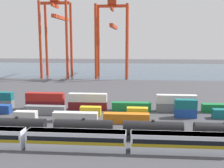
{
  "coord_description": "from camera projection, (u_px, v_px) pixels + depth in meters",
  "views": [
    {
      "loc": [
        13.51,
        -71.35,
        21.73
      ],
      "look_at": [
        6.14,
        18.34,
        7.42
      ],
      "focal_mm": 44.33,
      "sensor_mm": 36.0,
      "label": 1
    }
  ],
  "objects": [
    {
      "name": "shipping_container_12",
      "position": [
        4.0,
        104.0,
        89.38
      ],
      "size": [
        6.04,
        2.44,
        2.6
      ],
      "primitive_type": "cube",
      "color": "slate",
      "rests_on": "ground_plane"
    },
    {
      "name": "shipping_container_5",
      "position": [
        45.0,
        110.0,
        81.64
      ],
      "size": [
        12.1,
        2.44,
        2.6
      ],
      "primitive_type": "cube",
      "color": "slate",
      "rests_on": "ground_plane"
    },
    {
      "name": "shipping_container_9",
      "position": [
        186.0,
        104.0,
        77.93
      ],
      "size": [
        6.04,
        2.44,
        2.6
      ],
      "primitive_type": "cube",
      "color": "#146066",
      "rests_on": "shipping_container_8"
    },
    {
      "name": "shipping_container_18",
      "position": [
        131.0,
        106.0,
        86.04
      ],
      "size": [
        12.1,
        2.44,
        2.6
      ],
      "primitive_type": "cube",
      "color": "#197538",
      "rests_on": "ground_plane"
    },
    {
      "name": "shipping_container_3",
      "position": [
        126.0,
        118.0,
        73.22
      ],
      "size": [
        12.1,
        2.44,
        2.6
      ],
      "primitive_type": "cube",
      "color": "orange",
      "rests_on": "ground_plane"
    },
    {
      "name": "shipping_container_15",
      "position": [
        45.0,
        97.0,
        87.86
      ],
      "size": [
        12.1,
        2.44,
        2.6
      ],
      "primitive_type": "cube",
      "color": "#AD211C",
      "rests_on": "shipping_container_14"
    },
    {
      "name": "shipping_container_8",
      "position": [
        185.0,
        113.0,
        78.34
      ],
      "size": [
        6.04,
        2.44,
        2.6
      ],
      "primitive_type": "cube",
      "color": "#1C4299",
      "rests_on": "ground_plane"
    },
    {
      "name": "passenger_train",
      "position": [
        76.0,
        139.0,
        55.24
      ],
      "size": [
        61.54,
        3.14,
        3.9
      ],
      "color": "silver",
      "rests_on": "ground_plane"
    },
    {
      "name": "gantry_crane_central",
      "position": [
        113.0,
        31.0,
        161.22
      ],
      "size": [
        18.9,
        41.72,
        44.71
      ],
      "color": "red",
      "rests_on": "ground_plane"
    },
    {
      "name": "shipping_container_13",
      "position": [
        3.0,
        96.0,
        88.97
      ],
      "size": [
        6.04,
        2.44,
        2.6
      ],
      "primitive_type": "cube",
      "color": "#146066",
      "rests_on": "shipping_container_12"
    },
    {
      "name": "gantry_crane_west",
      "position": [
        57.0,
        28.0,
        162.38
      ],
      "size": [
        16.93,
        34.61,
        46.71
      ],
      "color": "red",
      "rests_on": "ground_plane"
    },
    {
      "name": "freight_tank_row",
      "position": [
        84.0,
        128.0,
        62.22
      ],
      "size": [
        75.04,
        2.99,
        4.45
      ],
      "color": "#232326",
      "rests_on": "ground_plane"
    },
    {
      "name": "shipping_container_17",
      "position": [
        88.0,
        98.0,
        86.75
      ],
      "size": [
        12.1,
        2.44,
        2.6
      ],
      "primitive_type": "cube",
      "color": "silver",
      "rests_on": "shipping_container_16"
    },
    {
      "name": "shipping_container_21",
      "position": [
        222.0,
        108.0,
        83.82
      ],
      "size": [
        12.1,
        2.44,
        2.6
      ],
      "primitive_type": "cube",
      "color": "#197538",
      "rests_on": "ground_plane"
    },
    {
      "name": "shipping_container_7",
      "position": [
        137.0,
        112.0,
        79.44
      ],
      "size": [
        6.04,
        2.44,
        2.6
      ],
      "primitive_type": "cube",
      "color": "gold",
      "rests_on": "ground_plane"
    },
    {
      "name": "shipping_container_1",
      "position": [
        26.0,
        116.0,
        75.44
      ],
      "size": [
        6.04,
        2.44,
        2.6
      ],
      "primitive_type": "cube",
      "color": "silver",
      "rests_on": "ground_plane"
    },
    {
      "name": "shipping_container_14",
      "position": [
        45.0,
        105.0,
        88.27
      ],
      "size": [
        12.1,
        2.44,
        2.6
      ],
      "primitive_type": "cube",
      "color": "maroon",
      "rests_on": "ground_plane"
    },
    {
      "name": "shipping_container_4",
      "position": [
        1.0,
        109.0,
        82.74
      ],
      "size": [
        6.04,
        2.44,
        2.6
      ],
      "primitive_type": "cube",
      "color": "#1C4299",
      "rests_on": "ground_plane"
    },
    {
      "name": "shipping_container_2",
      "position": [
        75.0,
        117.0,
        74.33
      ],
      "size": [
        12.1,
        2.44,
        2.6
      ],
      "primitive_type": "cube",
      "color": "silver",
      "rests_on": "ground_plane"
    },
    {
      "name": "shipping_container_19",
      "position": [
        176.0,
        107.0,
        84.93
      ],
      "size": [
        12.1,
        2.44,
        2.6
      ],
      "primitive_type": "cube",
      "color": "slate",
      "rests_on": "ground_plane"
    },
    {
      "name": "shipping_container_20",
      "position": [
        176.0,
        99.0,
        84.52
      ],
      "size": [
        12.1,
        2.44,
        2.6
      ],
      "primitive_type": "cube",
      "color": "silver",
      "rests_on": "shipping_container_19"
    },
    {
      "name": "shipping_container_16",
      "position": [
        88.0,
        106.0,
        87.15
      ],
      "size": [
        12.1,
        2.44,
        2.6
      ],
      "primitive_type": "cube",
      "color": "maroon",
      "rests_on": "ground_plane"
    },
    {
      "name": "shipping_container_6",
      "position": [
        91.0,
        111.0,
        80.54
      ],
      "size": [
        6.04,
        2.44,
        2.6
      ],
      "primitive_type": "cube",
      "color": "gold",
      "rests_on": "ground_plane"
    },
    {
      "name": "ground_plane",
      "position": [
        101.0,
        93.0,
        114.1
      ],
      "size": [
        420.0,
        420.0,
        0.0
      ],
      "primitive_type": "plane",
      "color": "#424247"
    },
    {
      "name": "harbour_water",
      "position": [
        117.0,
        69.0,
        207.41
      ],
      "size": [
        400.0,
        110.0,
        0.01
      ],
      "primitive_type": "cube",
      "color": "#384C60",
      "rests_on": "ground_plane"
    }
  ]
}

